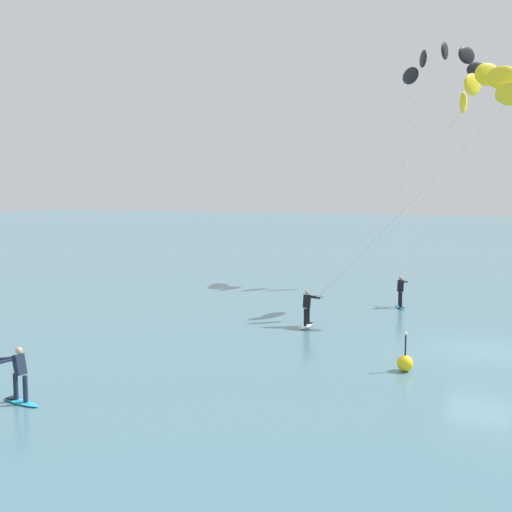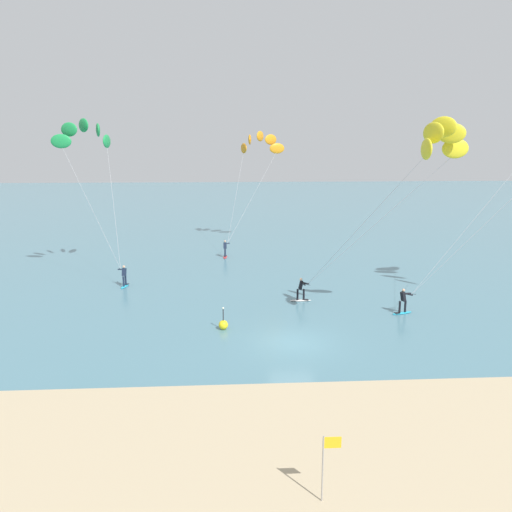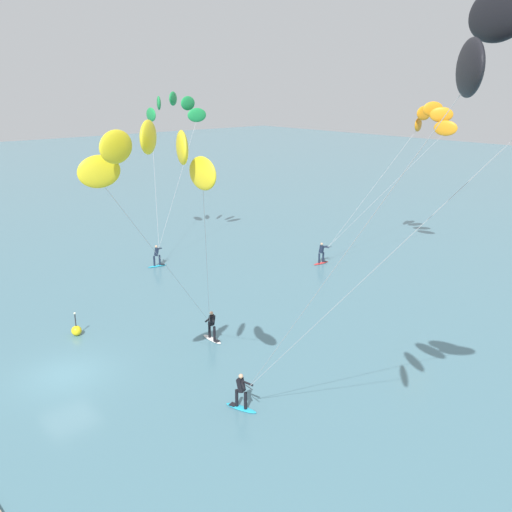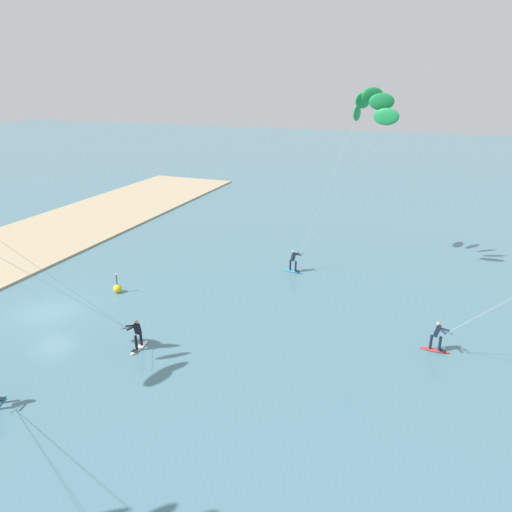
# 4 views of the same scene
# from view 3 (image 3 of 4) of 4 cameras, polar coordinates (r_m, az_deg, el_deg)

# --- Properties ---
(ground_plane) EXTENTS (240.00, 240.00, 0.00)m
(ground_plane) POSITION_cam_3_polar(r_m,az_deg,el_deg) (28.67, -18.98, -11.50)
(ground_plane) COLOR slate
(kitesurfer_nearshore) EXTENTS (9.18, 9.10, 12.26)m
(kitesurfer_nearshore) POSITION_cam_3_polar(r_m,az_deg,el_deg) (19.05, -10.43, 8.81)
(kitesurfer_nearshore) COLOR white
(kitesurfer_nearshore) RESTS_ON ground
(kitesurfer_mid_water) EXTENTS (12.31, 5.90, 15.59)m
(kitesurfer_mid_water) POSITION_cam_3_polar(r_m,az_deg,el_deg) (13.91, 24.69, 17.67)
(kitesurfer_mid_water) COLOR #23ADD1
(kitesurfer_mid_water) RESTS_ON ground
(kitesurfer_far_out) EXTENTS (6.71, 10.04, 12.12)m
(kitesurfer_far_out) POSITION_cam_3_polar(r_m,az_deg,el_deg) (44.94, 17.20, 12.85)
(kitesurfer_far_out) COLOR red
(kitesurfer_far_out) RESTS_ON ground
(kitesurfer_downwind) EXTENTS (6.07, 7.09, 12.81)m
(kitesurfer_downwind) POSITION_cam_3_polar(r_m,az_deg,el_deg) (45.99, -8.56, 14.32)
(kitesurfer_downwind) COLOR #23ADD1
(kitesurfer_downwind) RESTS_ON ground
(marker_buoy) EXTENTS (0.56, 0.56, 1.38)m
(marker_buoy) POSITION_cam_3_polar(r_m,az_deg,el_deg) (32.53, -17.98, -7.28)
(marker_buoy) COLOR yellow
(marker_buoy) RESTS_ON ground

